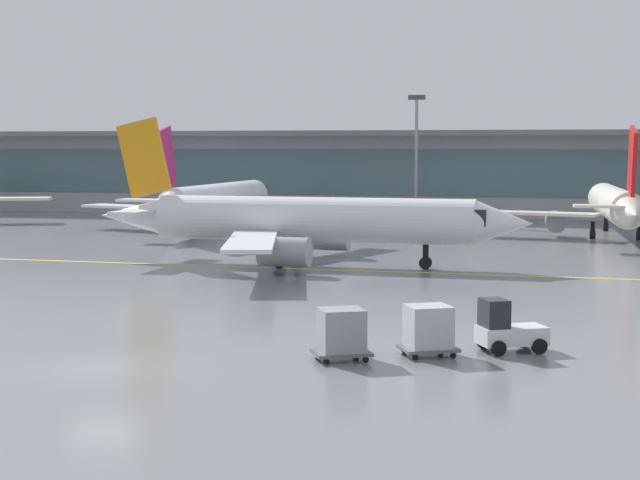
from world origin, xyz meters
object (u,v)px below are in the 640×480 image
object	(u,v)px
gate_airplane_1	(216,200)
cargo_dolly_lead	(428,328)
gate_airplane_2	(615,205)
cargo_dolly_trailing	(341,332)
baggage_tug	(506,329)
apron_light_mast_1	(416,152)
taxiing_regional_jet	(308,221)

from	to	relation	value
gate_airplane_1	cargo_dolly_lead	distance (m)	59.31
gate_airplane_2	cargo_dolly_lead	bearing A→B (deg)	166.93
cargo_dolly_lead	cargo_dolly_trailing	size ratio (longest dim) A/B	1.00
gate_airplane_2	baggage_tug	xyz separation A→B (m)	(-6.08, -52.35, -1.96)
gate_airplane_1	cargo_dolly_trailing	distance (m)	59.40
cargo_dolly_trailing	apron_light_mast_1	bearing A→B (deg)	69.25
taxiing_regional_jet	apron_light_mast_1	xyz separation A→B (m)	(1.01, 42.79, 4.33)
baggage_tug	apron_light_mast_1	size ratio (longest dim) A/B	0.22
baggage_tug	cargo_dolly_trailing	distance (m)	6.66
gate_airplane_1	taxiing_regional_jet	distance (m)	29.17
gate_airplane_2	baggage_tug	world-z (taller)	gate_airplane_2
baggage_tug	cargo_dolly_lead	bearing A→B (deg)	180.00
cargo_dolly_lead	cargo_dolly_trailing	bearing A→B (deg)	-180.00
baggage_tug	cargo_dolly_trailing	bearing A→B (deg)	180.00
gate_airplane_2	cargo_dolly_lead	distance (m)	54.58
cargo_dolly_trailing	apron_light_mast_1	size ratio (longest dim) A/B	0.20
cargo_dolly_trailing	cargo_dolly_lead	bearing A→B (deg)	0.00
gate_airplane_2	taxiing_regional_jet	xyz separation A→B (m)	(-20.77, -25.93, 0.13)
cargo_dolly_lead	apron_light_mast_1	distance (m)	71.77
gate_airplane_1	gate_airplane_2	distance (m)	35.96
baggage_tug	gate_airplane_2	bearing A→B (deg)	56.50
baggage_tug	cargo_dolly_lead	size ratio (longest dim) A/B	1.14
cargo_dolly_trailing	apron_light_mast_1	distance (m)	72.91
taxiing_regional_jet	cargo_dolly_trailing	bearing A→B (deg)	-71.86
gate_airplane_1	cargo_dolly_trailing	bearing A→B (deg)	-154.12
gate_airplane_1	apron_light_mast_1	distance (m)	24.53
gate_airplane_2	apron_light_mast_1	bearing A→B (deg)	45.90
gate_airplane_1	cargo_dolly_lead	world-z (taller)	gate_airplane_1
apron_light_mast_1	gate_airplane_1	bearing A→B (deg)	-132.14
gate_airplane_1	apron_light_mast_1	bearing A→B (deg)	-40.03
taxiing_regional_jet	baggage_tug	world-z (taller)	taxiing_regional_jet
gate_airplane_1	cargo_dolly_lead	size ratio (longest dim) A/B	11.17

